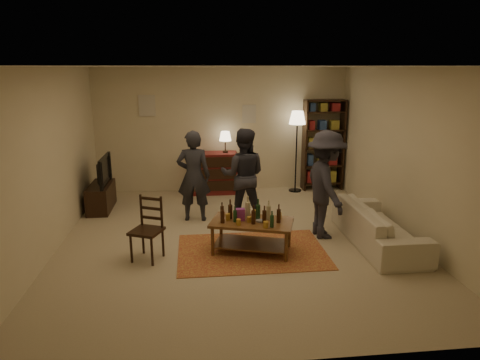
{
  "coord_description": "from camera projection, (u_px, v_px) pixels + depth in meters",
  "views": [
    {
      "loc": [
        -0.63,
        -6.39,
        2.68
      ],
      "look_at": [
        0.08,
        0.1,
        0.97
      ],
      "focal_mm": 32.0,
      "sensor_mm": 36.0,
      "label": 1
    }
  ],
  "objects": [
    {
      "name": "coffee_table",
      "position": [
        251.0,
        225.0,
        6.34
      ],
      "size": [
        1.33,
        0.98,
        0.83
      ],
      "rotation": [
        0.0,
        0.0,
        -0.3
      ],
      "color": "brown",
      "rests_on": "ground"
    },
    {
      "name": "rug",
      "position": [
        252.0,
        251.0,
        6.44
      ],
      "size": [
        2.2,
        1.5,
        0.01
      ],
      "primitive_type": "cube",
      "color": "maroon",
      "rests_on": "ground"
    },
    {
      "name": "person_left",
      "position": [
        194.0,
        176.0,
        7.6
      ],
      "size": [
        0.63,
        0.45,
        1.64
      ],
      "primitive_type": "imported",
      "rotation": [
        0.0,
        0.0,
        3.04
      ],
      "color": "#25262C",
      "rests_on": "ground"
    },
    {
      "name": "room_shell",
      "position": [
        192.0,
        109.0,
        9.23
      ],
      "size": [
        6.0,
        6.0,
        6.0
      ],
      "color": "beige",
      "rests_on": "ground"
    },
    {
      "name": "floor",
      "position": [
        236.0,
        239.0,
        6.9
      ],
      "size": [
        6.0,
        6.0,
        0.0
      ],
      "primitive_type": "plane",
      "color": "#C6B793",
      "rests_on": "ground"
    },
    {
      "name": "bookshelf",
      "position": [
        323.0,
        144.0,
        9.54
      ],
      "size": [
        0.9,
        0.34,
        2.02
      ],
      "color": "black",
      "rests_on": "ground"
    },
    {
      "name": "sofa",
      "position": [
        378.0,
        225.0,
        6.67
      ],
      "size": [
        0.81,
        2.08,
        0.61
      ],
      "primitive_type": "imported",
      "rotation": [
        0.0,
        0.0,
        1.57
      ],
      "color": "beige",
      "rests_on": "ground"
    },
    {
      "name": "floor_lamp",
      "position": [
        297.0,
        123.0,
        9.23
      ],
      "size": [
        0.36,
        0.36,
        1.79
      ],
      "color": "black",
      "rests_on": "ground"
    },
    {
      "name": "dining_chair",
      "position": [
        148.0,
        226.0,
        6.11
      ],
      "size": [
        0.53,
        0.53,
        0.94
      ],
      "rotation": [
        0.0,
        0.0,
        -0.42
      ],
      "color": "black",
      "rests_on": "ground"
    },
    {
      "name": "dresser",
      "position": [
        215.0,
        172.0,
        9.36
      ],
      "size": [
        1.0,
        0.5,
        1.36
      ],
      "color": "maroon",
      "rests_on": "ground"
    },
    {
      "name": "tv_stand",
      "position": [
        101.0,
        190.0,
        8.27
      ],
      "size": [
        0.4,
        1.0,
        1.06
      ],
      "color": "black",
      "rests_on": "ground"
    },
    {
      "name": "person_by_sofa",
      "position": [
        326.0,
        185.0,
        6.83
      ],
      "size": [
        0.72,
        1.17,
        1.74
      ],
      "primitive_type": "imported",
      "rotation": [
        0.0,
        0.0,
        1.63
      ],
      "color": "#282830",
      "rests_on": "ground"
    },
    {
      "name": "person_right",
      "position": [
        243.0,
        175.0,
        7.58
      ],
      "size": [
        0.92,
        0.78,
        1.67
      ],
      "primitive_type": "imported",
      "rotation": [
        0.0,
        0.0,
        2.95
      ],
      "color": "#282830",
      "rests_on": "ground"
    }
  ]
}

